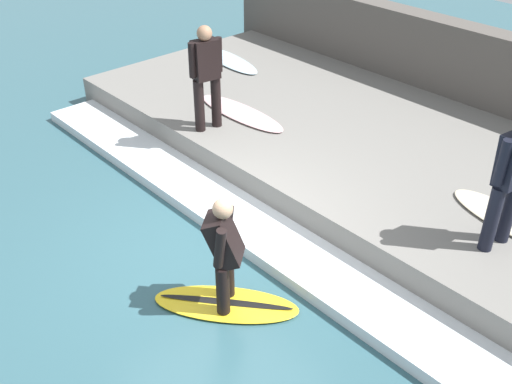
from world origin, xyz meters
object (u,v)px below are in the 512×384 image
object	(u,v)px
surfboard_waiting_far	(241,113)
surfboard_waiting_near	(507,219)
surfer_waiting_near	(511,176)
surfer_waiting_far	(206,73)
surfboard_riding	(226,304)
surfboard_spare	(229,60)
surfer_riding	(224,248)

from	to	relation	value
surfboard_waiting_far	surfboard_waiting_near	bearing A→B (deg)	-84.50
surfer_waiting_near	surfer_waiting_far	world-z (taller)	surfer_waiting_near
surfboard_riding	surfer_waiting_near	size ratio (longest dim) A/B	1.01
surfboard_waiting_far	surfboard_spare	distance (m)	2.54
surfboard_riding	surfer_riding	world-z (taller)	surfer_riding
surfer_riding	surfer_waiting_far	size ratio (longest dim) A/B	0.85
surfboard_riding	surfer_riding	size ratio (longest dim) A/B	1.19
surfer_waiting_near	surfboard_waiting_near	xyz separation A→B (m)	(0.58, 0.12, -0.93)
surfboard_riding	surfboard_waiting_far	size ratio (longest dim) A/B	0.86
surfboard_waiting_far	surfer_waiting_far	bearing A→B (deg)	-177.84
surfer_riding	surfboard_spare	xyz separation A→B (m)	(4.32, 5.04, -0.31)
surfboard_waiting_far	surfer_waiting_near	bearing A→B (deg)	-91.61
surfboard_riding	surfer_waiting_near	bearing A→B (deg)	-33.14
surfboard_waiting_near	surfboard_waiting_far	world-z (taller)	same
surfboard_riding	surfer_riding	bearing A→B (deg)	45.00
surfer_waiting_near	surfer_riding	bearing A→B (deg)	146.86
surfboard_waiting_far	surfboard_spare	world-z (taller)	same
surfboard_waiting_near	surfer_waiting_far	xyz separation A→B (m)	(-1.17, 4.60, 0.92)
surfboard_riding	surfboard_spare	distance (m)	6.66
surfer_waiting_near	surfboard_spare	distance (m)	7.06
surfer_riding	surfboard_waiting_far	distance (m)	4.13
surfboard_waiting_near	surfer_waiting_far	size ratio (longest dim) A/B	1.00
surfer_waiting_far	surfboard_spare	distance (m)	3.17
surfer_waiting_near	surfboard_waiting_far	world-z (taller)	surfer_waiting_near
surfboard_riding	surfer_waiting_far	size ratio (longest dim) A/B	1.01
surfboard_waiting_near	surfboard_spare	world-z (taller)	same
surfer_waiting_near	surfboard_spare	bearing A→B (deg)	76.68
surfer_waiting_far	surfboard_spare	xyz separation A→B (m)	(2.20, 2.09, -0.92)
surfboard_riding	surfer_riding	distance (m)	0.83
surfboard_waiting_near	surfer_waiting_far	bearing A→B (deg)	104.24
surfboard_spare	surfboard_riding	bearing A→B (deg)	-130.61
surfboard_waiting_far	surfboard_riding	bearing A→B (deg)	-133.63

